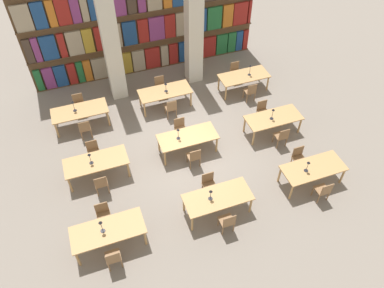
{
  "coord_description": "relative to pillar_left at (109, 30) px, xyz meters",
  "views": [
    {
      "loc": [
        -3.06,
        -8.75,
        10.09
      ],
      "look_at": [
        0.0,
        -0.27,
        0.68
      ],
      "focal_mm": 35.0,
      "sensor_mm": 36.0,
      "label": 1
    }
  ],
  "objects": [
    {
      "name": "desk_lamp_8",
      "position": [
        5.3,
        -1.55,
        -1.91
      ],
      "size": [
        0.14,
        0.14,
        0.5
      ],
      "color": "#232328",
      "rests_on": "reading_table_8"
    },
    {
      "name": "desk_lamp_7",
      "position": [
        1.68,
        -1.42,
        -1.97
      ],
      "size": [
        0.14,
        0.14,
        0.42
      ],
      "color": "#232328",
      "rests_on": "reading_table_7"
    },
    {
      "name": "chair_6",
      "position": [
        -1.62,
        -4.93,
        -2.53
      ],
      "size": [
        0.42,
        0.4,
        0.88
      ],
      "color": "olive",
      "rests_on": "ground_plane"
    },
    {
      "name": "chair_3",
      "position": [
        1.66,
        -6.14,
        -2.53
      ],
      "size": [
        0.42,
        0.4,
        0.88
      ],
      "rotation": [
        0.0,
        0.0,
        3.14
      ],
      "color": "olive",
      "rests_on": "ground_plane"
    },
    {
      "name": "chair_15",
      "position": [
        1.65,
        -0.64,
        -2.53
      ],
      "size": [
        0.42,
        0.4,
        0.88
      ],
      "rotation": [
        0.0,
        0.0,
        3.14
      ],
      "color": "olive",
      "rests_on": "ground_plane"
    },
    {
      "name": "desk_lamp_3",
      "position": [
        -1.76,
        -4.21,
        -1.94
      ],
      "size": [
        0.14,
        0.14,
        0.46
      ],
      "color": "#232328",
      "rests_on": "reading_table_3"
    },
    {
      "name": "chair_1",
      "position": [
        -1.77,
        -6.13,
        -2.53
      ],
      "size": [
        0.42,
        0.4,
        0.88
      ],
      "rotation": [
        0.0,
        0.0,
        3.14
      ],
      "color": "olive",
      "rests_on": "ground_plane"
    },
    {
      "name": "reading_table_2",
      "position": [
        5.04,
        -6.87,
        -2.33
      ],
      "size": [
        2.1,
        0.92,
        0.75
      ],
      "color": "tan",
      "rests_on": "ground_plane"
    },
    {
      "name": "chair_2",
      "position": [
        1.66,
        -7.63,
        -2.53
      ],
      "size": [
        0.42,
        0.4,
        0.88
      ],
      "color": "olive",
      "rests_on": "ground_plane"
    },
    {
      "name": "chair_4",
      "position": [
        4.99,
        -7.62,
        -2.53
      ],
      "size": [
        0.42,
        0.4,
        0.88
      ],
      "color": "olive",
      "rests_on": "ground_plane"
    },
    {
      "name": "bookshelf_bank",
      "position": [
        1.71,
        1.44,
        -0.39
      ],
      "size": [
        10.04,
        0.35,
        5.5
      ],
      "color": "brown",
      "rests_on": "ground_plane"
    },
    {
      "name": "desk_lamp_1",
      "position": [
        1.4,
        -6.88,
        -1.97
      ],
      "size": [
        0.14,
        0.14,
        0.42
      ],
      "color": "#232328",
      "rests_on": "reading_table_1"
    },
    {
      "name": "chair_0",
      "position": [
        -1.77,
        -7.63,
        -2.53
      ],
      "size": [
        0.42,
        0.4,
        0.88
      ],
      "color": "olive",
      "rests_on": "ground_plane"
    },
    {
      "name": "reading_table_8",
      "position": [
        5.07,
        -1.51,
        -2.33
      ],
      "size": [
        2.1,
        0.92,
        0.75
      ],
      "color": "tan",
      "rests_on": "ground_plane"
    },
    {
      "name": "pillar_left",
      "position": [
        0.0,
        0.0,
        0.0
      ],
      "size": [
        0.63,
        0.63,
        6.0
      ],
      "color": "silver",
      "rests_on": "ground_plane"
    },
    {
      "name": "chair_16",
      "position": [
        5.04,
        -2.26,
        -2.53
      ],
      "size": [
        0.42,
        0.4,
        0.88
      ],
      "color": "olive",
      "rests_on": "ground_plane"
    },
    {
      "name": "chair_10",
      "position": [
        4.96,
        -5.01,
        -2.53
      ],
      "size": [
        0.42,
        0.4,
        0.88
      ],
      "color": "olive",
      "rests_on": "ground_plane"
    },
    {
      "name": "desk_lamp_5",
      "position": [
        4.87,
        -4.3,
        -1.92
      ],
      "size": [
        0.14,
        0.14,
        0.48
      ],
      "color": "#232328",
      "rests_on": "reading_table_5"
    },
    {
      "name": "chair_9",
      "position": [
        1.62,
        -3.37,
        -2.53
      ],
      "size": [
        0.42,
        0.4,
        0.88
      ],
      "rotation": [
        0.0,
        0.0,
        3.14
      ],
      "color": "olive",
      "rests_on": "ground_plane"
    },
    {
      "name": "chair_8",
      "position": [
        1.62,
        -4.86,
        -2.53
      ],
      "size": [
        0.42,
        0.4,
        0.88
      ],
      "color": "olive",
      "rests_on": "ground_plane"
    },
    {
      "name": "chair_7",
      "position": [
        -1.62,
        -3.43,
        -2.53
      ],
      "size": [
        0.42,
        0.4,
        0.88
      ],
      "rotation": [
        0.0,
        0.0,
        3.14
      ],
      "color": "olive",
      "rests_on": "ground_plane"
    },
    {
      "name": "desk_lamp_2",
      "position": [
        4.73,
        -6.9,
        -1.95
      ],
      "size": [
        0.14,
        0.14,
        0.45
      ],
      "color": "#232328",
      "rests_on": "reading_table_2"
    },
    {
      "name": "reading_table_3",
      "position": [
        -1.61,
        -4.18,
        -2.33
      ],
      "size": [
        2.1,
        0.92,
        0.75
      ],
      "color": "tan",
      "rests_on": "ground_plane"
    },
    {
      "name": "pillar_center",
      "position": [
        3.37,
        0.0,
        0.0
      ],
      "size": [
        0.63,
        0.63,
        6.0
      ],
      "color": "silver",
      "rests_on": "ground_plane"
    },
    {
      "name": "chair_11",
      "position": [
        4.96,
        -3.51,
        -2.53
      ],
      "size": [
        0.42,
        0.4,
        0.88
      ],
      "rotation": [
        0.0,
        0.0,
        3.14
      ],
      "color": "olive",
      "rests_on": "ground_plane"
    },
    {
      "name": "reading_table_4",
      "position": [
        1.64,
        -4.11,
        -2.33
      ],
      "size": [
        2.1,
        0.92,
        0.75
      ],
      "color": "tan",
      "rests_on": "ground_plane"
    },
    {
      "name": "ground_plane",
      "position": [
        1.69,
        -4.18,
        -3.0
      ],
      "size": [
        40.0,
        40.0,
        0.0
      ],
      "primitive_type": "plane",
      "color": "gray"
    },
    {
      "name": "reading_table_6",
      "position": [
        -1.76,
        -1.41,
        -2.33
      ],
      "size": [
        2.1,
        0.92,
        0.75
      ],
      "color": "tan",
      "rests_on": "ground_plane"
    },
    {
      "name": "reading_table_1",
      "position": [
        1.65,
        -6.89,
        -2.33
      ],
      "size": [
        2.1,
        0.92,
        0.75
      ],
      "color": "tan",
      "rests_on": "ground_plane"
    },
    {
      "name": "reading_table_5",
      "position": [
        4.99,
        -4.26,
        -2.33
      ],
      "size": [
        2.1,
        0.92,
        0.75
      ],
      "color": "tan",
      "rests_on": "ground_plane"
    },
    {
      "name": "chair_17",
      "position": [
        5.04,
        -0.76,
        -2.53
      ],
      "size": [
        0.42,
        0.4,
        0.88
      ],
      "rotation": [
        0.0,
        0.0,
        3.14
      ],
      "color": "olive",
      "rests_on": "ground_plane"
    },
    {
      "name": "chair_14",
      "position": [
        1.65,
        -2.13,
        -2.53
      ],
      "size": [
        0.42,
        0.4,
        0.88
      ],
      "color": "olive",
      "rests_on": "ground_plane"
    },
    {
      "name": "desk_lamp_4",
      "position": [
        1.3,
        -4.11,
        -1.93
      ],
      "size": [
        0.14,
        0.14,
        0.47
      ],
      "color": "#232328",
      "rests_on": "reading_table_4"
    },
    {
      "name": "reading_table_7",
      "position": [
        1.64,
        -1.39,
        -2.33
      ],
      "size": [
        2.1,
        0.92,
        0.75
      ],
      "color": "tan",
      "rests_on": "ground_plane"
    },
    {
      "name": "desk_lamp_0",
      "position": [
        -1.87,
        -6.87,
        -1.92
      ],
      "size": [
        0.14,
        0.14,
        0.49
      ],
      "color": "#232328",
      "rests_on": "reading_table_0"
    },
    {
      "name": "desk_lamp_6",
      "position": [
        -1.91,
        -1.38,
        -1.93
      ],
      "size": [
        0.14,
        0.14,
        0.47
      ],
      "color": "#232328",
      "rests_on": "reading_table_6"
    },
    {
      "name": "chair_5",
      "position": [
        4.99,
        -6.12,
        -2.53
      ],
      "size": [
        0.42,
        0.4,
        0.88
      ],
      "rotation": [
        0.0,
        0.0,
        3.14
      ],
      "color": "olive",
      "rests_on": "ground_plane"
    },
    {
      "name": "chair_13",
      "position": [
        -1.72,
        -0.66,
        -2.53
      ],
      "size": [
        0.42,
        0.4,
        0.88
      ],
      "rotation": [
        0.0,
        0.0,
        3.14
      ],
      "color": "olive",
      "rests_on": "ground_plane"
    },
    {
      "name": "chair_12",
      "position": [
        -1.72,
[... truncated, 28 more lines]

